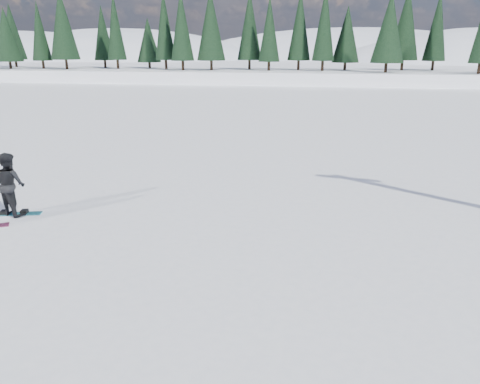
# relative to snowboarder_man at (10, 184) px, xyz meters

# --- Properties ---
(alpine_backdrop) EXTENTS (412.50, 227.00, 53.20)m
(alpine_backdrop) POSITION_rel_snowboarder_man_xyz_m (-12.20, 187.52, -14.89)
(alpine_backdrop) COLOR white
(alpine_backdrop) RESTS_ON ground
(snowboarder_man) EXTENTS (1.08, 0.98, 1.83)m
(snowboarder_man) POSITION_rel_snowboarder_man_xyz_m (0.00, 0.00, 0.00)
(snowboarder_man) COLOR black
(snowboarder_man) RESTS_ON ground
(snowboard_man) EXTENTS (1.52, 0.66, 0.03)m
(snowboard_man) POSITION_rel_snowboarder_man_xyz_m (0.00, 0.00, -0.90)
(snowboard_man) COLOR teal
(snowboard_man) RESTS_ON ground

